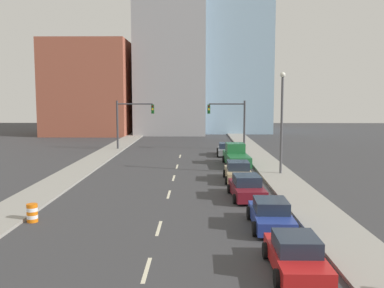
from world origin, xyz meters
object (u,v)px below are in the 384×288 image
object	(u,v)px
sedan_maroon	(247,188)
pickup_truck_green	(236,157)
traffic_signal_right	(233,118)
street_lamp	(282,116)
sedan_blue	(271,215)
sedan_gray	(226,150)
traffic_barrel	(32,213)
sedan_red	(296,255)
traffic_signal_left	(128,118)
sedan_tan	(238,172)

from	to	relation	value
sedan_maroon	pickup_truck_green	bearing A→B (deg)	84.86
traffic_signal_right	street_lamp	bearing A→B (deg)	-81.50
traffic_signal_right	sedan_maroon	size ratio (longest dim) A/B	1.29
traffic_signal_right	pickup_truck_green	bearing A→B (deg)	-93.37
sedan_blue	sedan_gray	world-z (taller)	sedan_blue
traffic_barrel	sedan_gray	bearing A→B (deg)	65.41
traffic_barrel	pickup_truck_green	size ratio (longest dim) A/B	0.15
traffic_signal_right	sedan_gray	distance (m)	6.05
sedan_blue	sedan_gray	size ratio (longest dim) A/B	1.01
sedan_red	sedan_blue	size ratio (longest dim) A/B	0.96
traffic_signal_right	sedan_gray	xyz separation A→B (m)	(-1.17, -4.93, -3.30)
traffic_signal_right	sedan_blue	size ratio (longest dim) A/B	1.35
sedan_red	sedan_maroon	world-z (taller)	sedan_maroon
traffic_signal_left	traffic_signal_right	world-z (taller)	same
pickup_truck_green	sedan_blue	bearing A→B (deg)	-92.78
sedan_red	sedan_tan	xyz separation A→B (m)	(-0.49, 17.35, 0.05)
pickup_truck_green	sedan_gray	xyz separation A→B (m)	(-0.47, 6.86, -0.19)
traffic_barrel	street_lamp	bearing A→B (deg)	41.49
street_lamp	sedan_maroon	world-z (taller)	street_lamp
traffic_signal_right	pickup_truck_green	distance (m)	12.22
traffic_signal_left	sedan_gray	distance (m)	13.07
traffic_barrel	sedan_red	distance (m)	13.65
traffic_signal_right	street_lamp	size ratio (longest dim) A/B	0.71
traffic_signal_right	sedan_blue	bearing A→B (deg)	-91.36
traffic_signal_left	sedan_tan	size ratio (longest dim) A/B	1.33
street_lamp	sedan_gray	size ratio (longest dim) A/B	1.91
sedan_tan	sedan_gray	distance (m)	14.51
traffic_signal_left	sedan_blue	world-z (taller)	traffic_signal_left
sedan_red	sedan_gray	size ratio (longest dim) A/B	0.96
traffic_signal_left	pickup_truck_green	xyz separation A→B (m)	(12.12, -11.79, -3.11)
traffic_signal_left	sedan_tan	world-z (taller)	traffic_signal_left
sedan_tan	pickup_truck_green	distance (m)	7.67
sedan_red	traffic_barrel	bearing A→B (deg)	153.29
traffic_signal_left	street_lamp	bearing A→B (deg)	-47.84
traffic_signal_left	sedan_gray	size ratio (longest dim) A/B	1.36
street_lamp	sedan_blue	distance (m)	15.38
traffic_signal_right	traffic_barrel	size ratio (longest dim) A/B	6.33
traffic_signal_right	traffic_signal_left	bearing A→B (deg)	180.00
street_lamp	sedan_red	bearing A→B (deg)	-99.38
street_lamp	sedan_maroon	size ratio (longest dim) A/B	1.81
sedan_maroon	traffic_signal_right	bearing A→B (deg)	84.35
sedan_blue	sedan_gray	distance (m)	26.42
sedan_tan	traffic_barrel	bearing A→B (deg)	-135.72
traffic_barrel	traffic_signal_right	bearing A→B (deg)	67.13
sedan_red	sedan_blue	xyz separation A→B (m)	(0.01, 5.45, 0.01)
sedan_blue	pickup_truck_green	world-z (taller)	pickup_truck_green
traffic_barrel	sedan_maroon	world-z (taller)	sedan_maroon
street_lamp	sedan_maroon	xyz separation A→B (m)	(-3.76, -8.23, -4.22)
traffic_barrel	pickup_truck_green	world-z (taller)	pickup_truck_green
sedan_red	sedan_gray	bearing A→B (deg)	91.10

